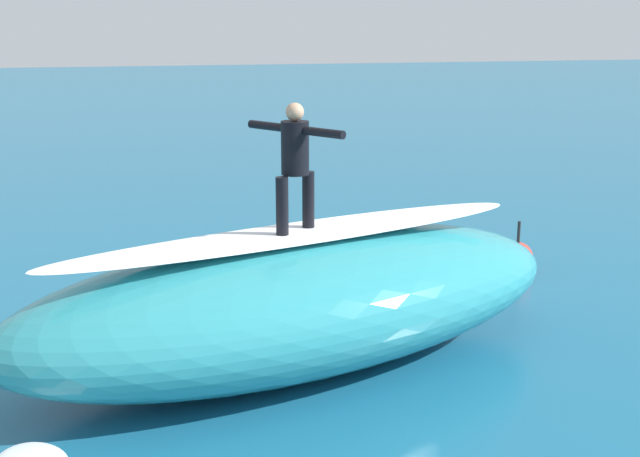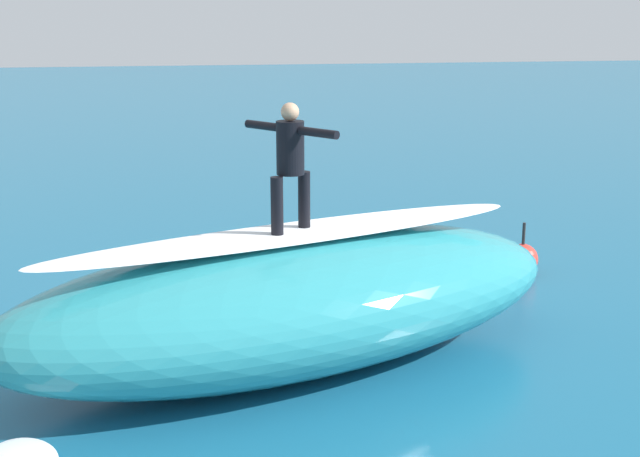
{
  "view_description": "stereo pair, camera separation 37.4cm",
  "coord_description": "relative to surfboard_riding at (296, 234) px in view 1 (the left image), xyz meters",
  "views": [
    {
      "loc": [
        2.63,
        12.77,
        4.56
      ],
      "look_at": [
        0.08,
        0.74,
        1.36
      ],
      "focal_mm": 47.37,
      "sensor_mm": 36.0,
      "label": 1
    },
    {
      "loc": [
        2.26,
        12.84,
        4.56
      ],
      "look_at": [
        0.08,
        0.74,
        1.36
      ],
      "focal_mm": 47.37,
      "sensor_mm": 36.0,
      "label": 2
    }
  ],
  "objects": [
    {
      "name": "ground_plane",
      "position": [
        -0.79,
        -2.58,
        -1.79
      ],
      "size": [
        120.0,
        120.0,
        0.0
      ],
      "primitive_type": "plane",
      "color": "#196084"
    },
    {
      "name": "wave_crest",
      "position": [
        -0.03,
        -0.01,
        -0.92
      ],
      "size": [
        8.44,
        5.31,
        1.76
      ],
      "primitive_type": "ellipsoid",
      "rotation": [
        0.0,
        0.0,
        0.32
      ],
      "color": "teal",
      "rests_on": "ground_plane"
    },
    {
      "name": "wave_foam_lip",
      "position": [
        -0.03,
        -0.01,
        0.0
      ],
      "size": [
        6.71,
        3.1,
        0.08
      ],
      "primitive_type": "ellipsoid",
      "rotation": [
        0.0,
        0.0,
        0.32
      ],
      "color": "white",
      "rests_on": "wave_crest"
    },
    {
      "name": "surfboard_riding",
      "position": [
        0.0,
        0.0,
        0.0
      ],
      "size": [
        1.73,
        1.48,
        0.07
      ],
      "primitive_type": "ellipsoid",
      "rotation": [
        0.0,
        0.0,
        0.65
      ],
      "color": "#E0563D",
      "rests_on": "wave_crest"
    },
    {
      "name": "surfer_riding",
      "position": [
        0.0,
        -0.0,
        0.98
      ],
      "size": [
        1.02,
        1.29,
        1.63
      ],
      "rotation": [
        0.0,
        0.0,
        0.65
      ],
      "color": "black",
      "rests_on": "surfboard_riding"
    },
    {
      "name": "surfboard_paddling",
      "position": [
        -1.41,
        -3.69,
        -1.75
      ],
      "size": [
        2.35,
        0.74,
        0.09
      ],
      "primitive_type": "ellipsoid",
      "rotation": [
        0.0,
        0.0,
        -0.1
      ],
      "color": "silver",
      "rests_on": "ground_plane"
    },
    {
      "name": "surfer_paddling",
      "position": [
        -1.53,
        -3.67,
        -1.59
      ],
      "size": [
        1.55,
        0.4,
        0.28
      ],
      "rotation": [
        0.0,
        0.0,
        -0.1
      ],
      "color": "black",
      "rests_on": "surfboard_paddling"
    },
    {
      "name": "buoy_marker",
      "position": [
        -4.58,
        -3.18,
        -1.51
      ],
      "size": [
        0.55,
        0.55,
        0.94
      ],
      "color": "red",
      "rests_on": "ground_plane"
    },
    {
      "name": "foam_patch_mid",
      "position": [
        -1.29,
        -2.22,
        -1.74
      ],
      "size": [
        0.72,
        0.55,
        0.11
      ],
      "primitive_type": "ellipsoid",
      "rotation": [
        0.0,
        0.0,
        2.85
      ],
      "color": "white",
      "rests_on": "ground_plane"
    }
  ]
}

